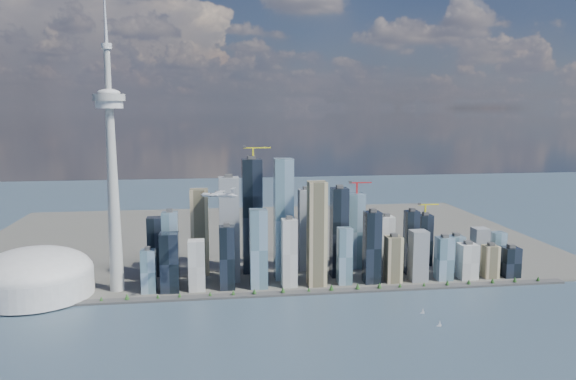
{
  "coord_description": "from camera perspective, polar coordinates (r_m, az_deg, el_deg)",
  "views": [
    {
      "loc": [
        -125.55,
        -723.82,
        336.07
      ],
      "look_at": [
        11.82,
        260.0,
        191.17
      ],
      "focal_mm": 35.0,
      "sensor_mm": 36.0,
      "label": 1
    }
  ],
  "objects": [
    {
      "name": "land",
      "position": [
        1467.98,
        -2.84,
        -4.89
      ],
      "size": [
        1400.0,
        900.0,
        3.0
      ],
      "primitive_type": "cube",
      "color": "#4C4C47",
      "rests_on": "ground"
    },
    {
      "name": "airplane",
      "position": [
        934.28,
        -7.06,
        -0.48
      ],
      "size": [
        62.62,
        56.12,
        15.87
      ],
      "rotation": [
        0.0,
        0.0,
        -0.38
      ],
      "color": "silver",
      "rests_on": "ground"
    },
    {
      "name": "ground",
      "position": [
        807.85,
        1.79,
        -16.29
      ],
      "size": [
        4000.0,
        4000.0,
        0.0
      ],
      "primitive_type": "plane",
      "color": "#2D4350",
      "rests_on": "ground"
    },
    {
      "name": "sailboat_west",
      "position": [
        926.75,
        15.14,
        -13.04
      ],
      "size": [
        7.55,
        4.1,
        10.59
      ],
      "rotation": [
        0.0,
        0.0,
        -0.34
      ],
      "color": "silver",
      "rests_on": "ground"
    },
    {
      "name": "skyscraper_cluster",
      "position": [
        1106.62,
        1.91,
        -5.06
      ],
      "size": [
        736.0,
        142.0,
        258.96
      ],
      "color": "black",
      "rests_on": "land"
    },
    {
      "name": "needle_tower",
      "position": [
        1053.21,
        -17.46,
        2.46
      ],
      "size": [
        56.0,
        56.0,
        550.5
      ],
      "color": "#A8A8A3",
      "rests_on": "land"
    },
    {
      "name": "sailboat_east",
      "position": [
        973.63,
        13.52,
        -11.93
      ],
      "size": [
        7.12,
        4.11,
        10.08
      ],
      "rotation": [
        0.0,
        0.0,
        -0.38
      ],
      "color": "silver",
      "rests_on": "ground"
    },
    {
      "name": "dome_stadium",
      "position": [
        1111.34,
        -24.3,
        -7.94
      ],
      "size": [
        200.0,
        200.0,
        86.0
      ],
      "color": "#BDBDBD",
      "rests_on": "land"
    },
    {
      "name": "shoreline_trees",
      "position": [
        1034.99,
        -0.58,
        -10.14
      ],
      "size": [
        960.53,
        7.2,
        8.8
      ],
      "color": "#3F2D1E",
      "rests_on": "seawall"
    },
    {
      "name": "seawall",
      "position": [
        1037.15,
        -0.58,
        -10.49
      ],
      "size": [
        1100.0,
        22.0,
        4.0
      ],
      "primitive_type": "cube",
      "color": "#383838",
      "rests_on": "ground"
    }
  ]
}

